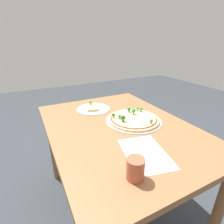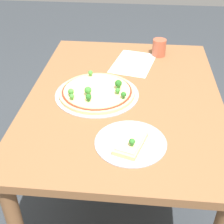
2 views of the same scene
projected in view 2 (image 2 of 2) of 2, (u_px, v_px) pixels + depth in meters
name	position (u px, v px, depth m)	size (l,w,h in m)	color
ground_plane	(122.00, 197.00, 1.86)	(8.00, 8.00, 0.00)	#33383D
dining_table	(124.00, 110.00, 1.50)	(1.20, 0.88, 0.73)	brown
pizza_tray_whole	(97.00, 92.00, 1.43)	(0.39, 0.39, 0.07)	#A3A3A8
pizza_tray_slice	(131.00, 143.00, 1.15)	(0.27, 0.27, 0.06)	#A3A3A8
drinking_cup	(159.00, 48.00, 1.76)	(0.08, 0.08, 0.09)	#AD5138
paper_menu	(133.00, 63.00, 1.71)	(0.30, 0.20, 0.00)	white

